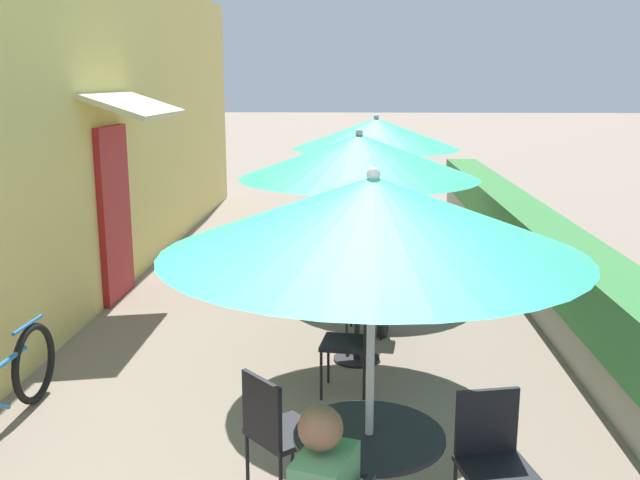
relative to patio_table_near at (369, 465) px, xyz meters
name	(u,v)px	position (x,y,z in m)	size (l,w,h in m)	color
cafe_facade_wall	(113,124)	(-3.14, 5.38, 1.53)	(0.98, 14.19, 4.20)	#E0CC6B
planter_hedge	(530,248)	(2.15, 5.41, -0.02)	(0.60, 13.19, 1.01)	gray
patio_table_near	(369,465)	(0.00, 0.00, 0.00)	(0.82, 0.82, 0.75)	black
patio_umbrella_near	(373,216)	(0.00, 0.00, 1.39)	(2.18, 2.18, 2.20)	#B7B7BC
cafe_chair_near_left	(276,427)	(-0.56, 0.51, -0.04)	(0.57, 0.57, 0.87)	black
cafe_chair_near_back	(493,454)	(0.72, 0.23, -0.04)	(0.48, 0.48, 0.87)	black
patio_table_mid	(357,304)	(-0.06, 2.90, 0.00)	(0.82, 0.82, 0.75)	black
patio_umbrella_mid	(359,157)	(-0.06, 2.90, 1.39)	(2.18, 2.18, 2.20)	#B7B7BC
cafe_chair_mid_left	(355,336)	(-0.08, 2.14, -0.04)	(0.45, 0.45, 0.87)	black
cafe_chair_mid_right	(359,286)	(-0.03, 3.65, -0.04)	(0.45, 0.45, 0.87)	black
seated_patron_mid_right	(370,271)	(0.08, 3.64, 0.13)	(0.44, 0.37, 1.25)	#23232D
patio_table_far	(374,238)	(0.18, 5.80, 0.00)	(0.82, 0.82, 0.75)	black
patio_umbrella_far	(376,134)	(0.18, 5.80, 1.39)	(2.18, 2.18, 2.20)	#B7B7BC
cafe_chair_far_left	(411,233)	(0.72, 6.34, -0.04)	(0.56, 0.56, 0.87)	black
cafe_chair_far_right	(321,238)	(-0.55, 6.00, -0.04)	(0.52, 0.52, 0.87)	black
cafe_chair_far_back	(391,254)	(0.37, 5.07, -0.04)	(0.46, 0.46, 0.87)	black
coffee_cup_far	(369,220)	(0.11, 5.88, 0.24)	(0.07, 0.07, 0.09)	teal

